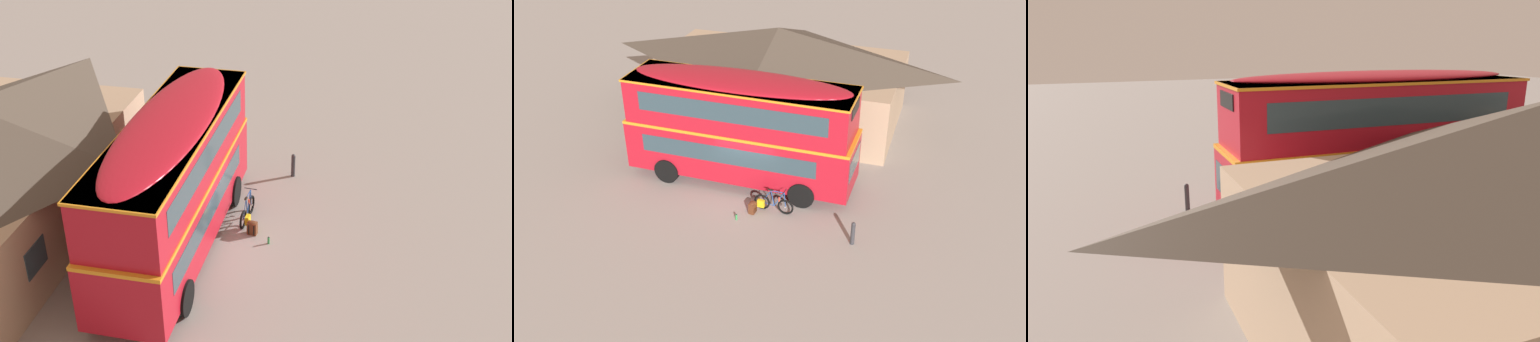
# 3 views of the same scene
# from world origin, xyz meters

# --- Properties ---
(ground_plane) EXTENTS (120.00, 120.00, 0.00)m
(ground_plane) POSITION_xyz_m (0.00, 0.00, 0.00)
(ground_plane) COLOR gray
(double_decker_bus) EXTENTS (9.80, 2.89, 4.79)m
(double_decker_bus) POSITION_xyz_m (-0.57, 0.71, 2.64)
(double_decker_bus) COLOR black
(double_decker_bus) RESTS_ON ground
(touring_bicycle) EXTENTS (1.69, 0.46, 1.06)m
(touring_bicycle) POSITION_xyz_m (1.36, -1.25, 0.37)
(touring_bicycle) COLOR black
(touring_bicycle) RESTS_ON ground
(backpack_on_ground) EXTENTS (0.32, 0.35, 0.51)m
(backpack_on_ground) POSITION_xyz_m (0.64, -1.57, 0.26)
(backpack_on_ground) COLOR #592D19
(backpack_on_ground) RESTS_ON ground
(water_bottle_green_metal) EXTENTS (0.08, 0.08, 0.26)m
(water_bottle_green_metal) POSITION_xyz_m (0.18, -2.21, 0.12)
(water_bottle_green_metal) COLOR green
(water_bottle_green_metal) RESTS_ON ground
(kerb_bollard) EXTENTS (0.16, 0.16, 0.97)m
(kerb_bollard) POSITION_xyz_m (4.81, -2.42, 0.50)
(kerb_bollard) COLOR #333338
(kerb_bollard) RESTS_ON ground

